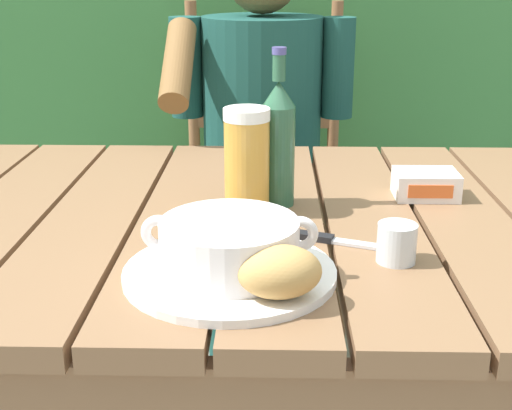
{
  "coord_description": "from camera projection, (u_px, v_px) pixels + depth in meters",
  "views": [
    {
      "loc": [
        -0.01,
        -1.14,
        1.14
      ],
      "look_at": [
        -0.03,
        -0.17,
        0.8
      ],
      "focal_mm": 48.93,
      "sensor_mm": 36.0,
      "label": 1
    }
  ],
  "objects": [
    {
      "name": "person_eating",
      "position": [
        261.0,
        130.0,
        1.87
      ],
      "size": [
        0.48,
        0.47,
        1.22
      ],
      "color": "#19473F",
      "rests_on": "ground_plane"
    },
    {
      "name": "water_glass_small",
      "position": [
        397.0,
        243.0,
        1.0
      ],
      "size": [
        0.06,
        0.06,
        0.06
      ],
      "color": "silver",
      "rests_on": "dining_table"
    },
    {
      "name": "hedge_backdrop",
      "position": [
        314.0,
        36.0,
        2.56
      ],
      "size": [
        3.49,
        0.84,
        2.34
      ],
      "color": "#39753B",
      "rests_on": "ground_plane"
    },
    {
      "name": "serving_plate",
      "position": [
        230.0,
        273.0,
        0.96
      ],
      "size": [
        0.29,
        0.29,
        0.01
      ],
      "color": "white",
      "rests_on": "dining_table"
    },
    {
      "name": "bread_roll",
      "position": [
        281.0,
        272.0,
        0.87
      ],
      "size": [
        0.12,
        0.09,
        0.07
      ],
      "color": "tan",
      "rests_on": "serving_plate"
    },
    {
      "name": "beer_glass",
      "position": [
        247.0,
        161.0,
        1.18
      ],
      "size": [
        0.08,
        0.08,
        0.18
      ],
      "color": "gold",
      "rests_on": "dining_table"
    },
    {
      "name": "chair_near_diner",
      "position": [
        263.0,
        184.0,
        2.13
      ],
      "size": [
        0.48,
        0.46,
        1.03
      ],
      "color": "brown",
      "rests_on": "ground_plane"
    },
    {
      "name": "butter_tub",
      "position": [
        426.0,
        184.0,
        1.28
      ],
      "size": [
        0.11,
        0.09,
        0.05
      ],
      "color": "white",
      "rests_on": "dining_table"
    },
    {
      "name": "dining_table",
      "position": [
        277.0,
        257.0,
        1.23
      ],
      "size": [
        1.43,
        0.91,
        0.73
      ],
      "color": "brown",
      "rests_on": "ground_plane"
    },
    {
      "name": "table_knife",
      "position": [
        331.0,
        240.0,
        1.07
      ],
      "size": [
        0.15,
        0.07,
        0.01
      ],
      "color": "silver",
      "rests_on": "dining_table"
    },
    {
      "name": "beer_bottle",
      "position": [
        280.0,
        141.0,
        1.21
      ],
      "size": [
        0.06,
        0.06,
        0.28
      ],
      "color": "#2C5B3E",
      "rests_on": "dining_table"
    },
    {
      "name": "soup_bowl",
      "position": [
        229.0,
        244.0,
        0.94
      ],
      "size": [
        0.24,
        0.19,
        0.08
      ],
      "color": "white",
      "rests_on": "serving_plate"
    }
  ]
}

